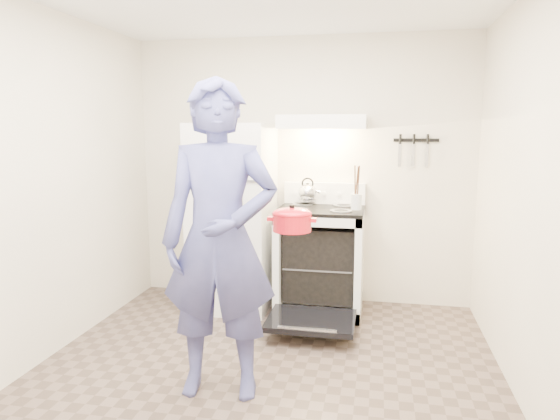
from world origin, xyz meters
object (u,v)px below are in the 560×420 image
Objects in this scene: tea_kettle at (307,191)px; dutch_oven at (292,222)px; refrigerator at (233,217)px; person at (220,241)px; stove_body at (320,261)px.

tea_kettle is 1.43m from dutch_oven.
refrigerator is 1.44m from dutch_oven.
tea_kettle is at bearing 72.75° from person.
stove_body is 2.85× the size of dutch_oven.
refrigerator is 0.90m from stove_body.
person is (0.37, -1.52, 0.13)m from refrigerator.
refrigerator is 5.26× the size of dutch_oven.
dutch_oven is (0.10, -1.42, -0.03)m from tea_kettle.
tea_kettle is (0.66, 0.21, 0.23)m from refrigerator.
dutch_oven is at bearing -57.89° from refrigerator.
person is (-0.29, -1.74, -0.10)m from tea_kettle.
refrigerator is at bearing 95.90° from person.
person reaches higher than stove_body.
tea_kettle reaches higher than dutch_oven.
dutch_oven is (0.76, -1.21, 0.20)m from refrigerator.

